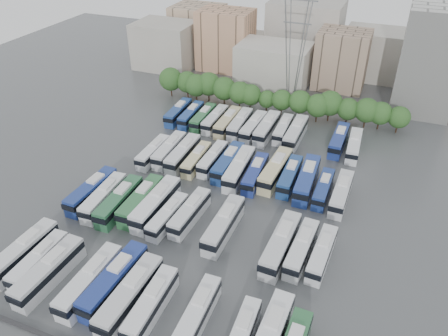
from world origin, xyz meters
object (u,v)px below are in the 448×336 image
at_px(bus_r3_s2, 203,117).
at_px(bus_r0_s2, 49,271).
at_px(bus_r0_s9, 198,313).
at_px(bus_r1_s6, 190,213).
at_px(bus_r1_s12, 301,248).
at_px(bus_r0_s0, 24,251).
at_px(bus_r3_s5, 240,124).
at_px(bus_r3_s1, 191,115).
at_px(apartment_tower, 430,61).
at_px(bus_r2_s11, 307,179).
at_px(bus_r0_s11, 241,336).
at_px(bus_r2_s2, 169,150).
at_px(bus_r3_s7, 267,128).
at_px(bus_r3_s6, 253,127).
at_px(bus_r0_s4, 90,281).
at_px(bus_r2_s7, 239,168).
at_px(bus_r1_s4, 156,204).
at_px(bus_r1_s1, 104,197).
at_px(bus_r1_s3, 141,200).
at_px(bus_r3_s9, 296,133).
at_px(bus_r0_s5, 114,280).
at_px(bus_r2_s3, 183,154).
at_px(bus_r2_s4, 197,159).
at_px(bus_r2_s5, 213,159).
at_px(bus_r3_s8, 283,129).
at_px(bus_r3_s4, 228,122).
at_px(electricity_pylon, 297,33).
at_px(bus_r1_s13, 322,253).
at_px(bus_r0_s1, 39,261).
at_px(bus_r2_s12, 323,189).
at_px(bus_r0_s7, 151,304).
at_px(bus_r3_s0, 178,112).
at_px(bus_r1_s0, 92,191).
at_px(bus_r2_s8, 255,173).
at_px(bus_r1_s11, 281,244).
at_px(bus_r2_s6, 228,162).
at_px(bus_r1_s8, 224,225).
at_px(bus_r2_s1, 153,152).
at_px(bus_r3_s12, 339,140).

bearing_deg(bus_r3_s2, bus_r0_s2, -91.50).
xyz_separation_m(bus_r0_s9, bus_r1_s6, (-10.13, 18.73, 0.03)).
relative_size(bus_r1_s6, bus_r3_s2, 1.03).
xyz_separation_m(bus_r1_s6, bus_r1_s12, (20.09, -1.56, 0.03)).
height_order(bus_r0_s0, bus_r3_s5, bus_r0_s0).
xyz_separation_m(bus_r0_s2, bus_r3_s1, (-3.08, 54.90, -0.27)).
relative_size(apartment_tower, bus_r2_s11, 1.88).
distance_m(bus_r0_s9, bus_r1_s6, 21.29).
xyz_separation_m(bus_r0_s11, bus_r2_s2, (-29.88, 37.23, 0.22)).
relative_size(bus_r2_s2, bus_r3_s7, 0.94).
height_order(bus_r3_s5, bus_r3_s6, same).
bearing_deg(bus_r0_s4, bus_r2_s7, 74.95).
bearing_deg(bus_r1_s4, bus_r3_s7, 75.07).
bearing_deg(bus_r2_s7, bus_r1_s1, -139.75).
xyz_separation_m(bus_r1_s3, bus_r3_s9, (19.69, 34.98, 0.06)).
relative_size(bus_r0_s5, bus_r2_s3, 1.07).
relative_size(bus_r1_s3, bus_r2_s4, 1.15).
distance_m(bus_r0_s5, bus_r2_s5, 36.09).
distance_m(bus_r3_s5, bus_r3_s8, 10.25).
xyz_separation_m(bus_r0_s0, bus_r2_s4, (13.36, 34.80, -0.27)).
bearing_deg(bus_r2_s5, bus_r3_s4, 100.90).
distance_m(electricity_pylon, bus_r2_s11, 43.03).
bearing_deg(bus_r1_s13, bus_r0_s1, -153.51).
relative_size(bus_r2_s4, bus_r3_s9, 0.84).
xyz_separation_m(bus_r1_s13, bus_r2_s12, (-3.14, 17.28, -0.06)).
height_order(bus_r0_s7, bus_r2_s7, bus_r2_s7).
bearing_deg(bus_r3_s0, bus_r2_s7, -41.48).
bearing_deg(bus_r3_s4, bus_r0_s9, -72.94).
bearing_deg(bus_r1_s3, bus_r1_s0, -176.49).
xyz_separation_m(bus_r1_s3, bus_r2_s8, (16.26, 16.15, -0.15)).
bearing_deg(bus_r3_s0, bus_r1_s13, -42.36).
distance_m(bus_r1_s11, bus_r3_s9, 37.34).
bearing_deg(bus_r3_s0, bus_r1_s6, -62.71).
xyz_separation_m(bus_r1_s12, bus_r2_s6, (-19.77, 19.05, 0.10)).
height_order(bus_r0_s0, bus_r3_s1, bus_r0_s0).
distance_m(bus_r0_s0, bus_r1_s3, 20.66).
xyz_separation_m(apartment_tower, bus_r2_s3, (-45.62, -45.68, -11.03)).
height_order(bus_r1_s8, bus_r3_s5, bus_r1_s8).
relative_size(bus_r1_s1, bus_r3_s6, 1.01).
relative_size(electricity_pylon, bus_r0_s0, 2.60).
height_order(bus_r3_s1, bus_r3_s8, bus_r3_s8).
relative_size(bus_r1_s3, bus_r3_s0, 1.08).
xyz_separation_m(bus_r2_s5, bus_r2_s6, (3.60, -0.41, 0.20)).
relative_size(bus_r1_s0, bus_r2_s11, 0.93).
bearing_deg(bus_r2_s1, bus_r3_s12, 28.09).
relative_size(bus_r0_s7, bus_r1_s8, 0.93).
relative_size(electricity_pylon, bus_r3_s5, 2.72).
bearing_deg(bus_r3_s4, bus_r3_s7, 2.32).
distance_m(bus_r1_s0, bus_r3_s5, 39.16).
relative_size(bus_r2_s3, bus_r2_s7, 0.95).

